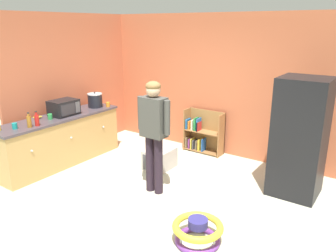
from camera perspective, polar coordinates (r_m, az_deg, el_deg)
The scene contains 17 objects.
ground_plane at distance 5.08m, azimuth -2.76°, elevation -12.32°, with size 12.00×12.00×0.00m, color beige.
back_wall at distance 6.53m, azimuth 9.72°, elevation 6.72°, with size 5.20×0.06×2.70m, color #C36440.
left_side_wall at distance 6.96m, azimuth -16.25°, elevation 6.92°, with size 0.06×2.99×2.70m, color #C76645.
kitchen_counter at distance 6.44m, azimuth -17.88°, elevation -2.29°, with size 0.65×2.40×0.90m.
refrigerator at distance 5.27m, azimuth 21.54°, elevation -1.87°, with size 0.73×0.68×1.78m.
bookshelf at distance 6.77m, azimuth 5.83°, elevation -1.33°, with size 0.80×0.28×0.85m.
standing_person at distance 4.89m, azimuth -2.45°, elevation -0.18°, with size 0.57×0.22×1.72m.
baby_walker at distance 4.13m, azimuth 5.08°, elevation -17.46°, with size 0.60×0.60×0.32m.
pet_carrier at distance 6.01m, azimuth -1.48°, elevation -5.61°, with size 0.42×0.55×0.36m.
microwave at distance 6.35m, azimuth -17.37°, elevation 3.02°, with size 0.37×0.48×0.28m.
crock_pot at distance 6.82m, azimuth -12.35°, elevation 4.32°, with size 0.29×0.29×0.30m.
banana_bunch at distance 6.27m, azimuth -21.28°, elevation 1.41°, with size 0.15×0.16×0.04m.
amber_bottle at distance 5.78m, azimuth -22.63°, elevation 0.74°, with size 0.07×0.07×0.25m.
ketchup_bottle at distance 5.82m, azimuth -21.48°, elevation 0.98°, with size 0.07×0.07×0.25m.
green_cup at distance 6.16m, azimuth -19.50°, elevation 1.52°, with size 0.08×0.08×0.10m, color green.
teal_cup at distance 5.80m, azimuth -24.71°, elevation 0.01°, with size 0.08×0.08×0.10m, color teal.
orange_cup at distance 6.80m, azimuth -10.22°, elevation 3.64°, with size 0.08×0.08×0.10m, color orange.
Camera 1 is at (2.73, -3.49, 2.49)m, focal length 35.70 mm.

